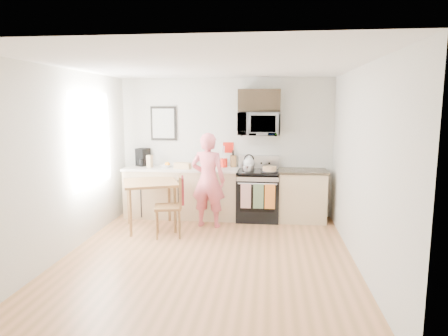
# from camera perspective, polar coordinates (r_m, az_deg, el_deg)

# --- Properties ---
(floor) EXTENTS (4.60, 4.60, 0.00)m
(floor) POSITION_cam_1_polar(r_m,az_deg,el_deg) (5.68, -2.36, -12.65)
(floor) COLOR #9C6A3C
(floor) RESTS_ON ground
(back_wall) EXTENTS (4.00, 0.04, 2.60)m
(back_wall) POSITION_cam_1_polar(r_m,az_deg,el_deg) (7.61, 0.26, 2.96)
(back_wall) COLOR beige
(back_wall) RESTS_ON floor
(front_wall) EXTENTS (4.00, 0.04, 2.60)m
(front_wall) POSITION_cam_1_polar(r_m,az_deg,el_deg) (3.14, -9.05, -5.75)
(front_wall) COLOR beige
(front_wall) RESTS_ON floor
(left_wall) EXTENTS (0.04, 4.60, 2.60)m
(left_wall) POSITION_cam_1_polar(r_m,az_deg,el_deg) (5.99, -21.70, 0.72)
(left_wall) COLOR beige
(left_wall) RESTS_ON floor
(right_wall) EXTENTS (0.04, 4.60, 2.60)m
(right_wall) POSITION_cam_1_polar(r_m,az_deg,el_deg) (5.41, 18.98, 0.04)
(right_wall) COLOR beige
(right_wall) RESTS_ON floor
(ceiling) EXTENTS (4.00, 4.60, 0.04)m
(ceiling) POSITION_cam_1_polar(r_m,az_deg,el_deg) (5.31, -2.54, 14.43)
(ceiling) COLOR white
(ceiling) RESTS_ON back_wall
(window) EXTENTS (0.06, 1.40, 1.50)m
(window) POSITION_cam_1_polar(r_m,az_deg,el_deg) (6.66, -18.31, 3.82)
(window) COLOR white
(window) RESTS_ON left_wall
(cabinet_left) EXTENTS (2.10, 0.60, 0.90)m
(cabinet_left) POSITION_cam_1_polar(r_m,az_deg,el_deg) (7.58, -6.03, -3.62)
(cabinet_left) COLOR #D4B288
(cabinet_left) RESTS_ON floor
(countertop_left) EXTENTS (2.14, 0.64, 0.04)m
(countertop_left) POSITION_cam_1_polar(r_m,az_deg,el_deg) (7.49, -6.09, -0.11)
(countertop_left) COLOR beige
(countertop_left) RESTS_ON cabinet_left
(cabinet_right) EXTENTS (0.84, 0.60, 0.90)m
(cabinet_right) POSITION_cam_1_polar(r_m,az_deg,el_deg) (7.43, 11.05, -4.00)
(cabinet_right) COLOR #D4B288
(cabinet_right) RESTS_ON floor
(countertop_right) EXTENTS (0.88, 0.64, 0.04)m
(countertop_right) POSITION_cam_1_polar(r_m,az_deg,el_deg) (7.34, 11.16, -0.42)
(countertop_right) COLOR black
(countertop_right) RESTS_ON cabinet_right
(range) EXTENTS (0.76, 0.70, 1.16)m
(range) POSITION_cam_1_polar(r_m,az_deg,el_deg) (7.39, 4.85, -4.04)
(range) COLOR black
(range) RESTS_ON floor
(microwave) EXTENTS (0.76, 0.51, 0.42)m
(microwave) POSITION_cam_1_polar(r_m,az_deg,el_deg) (7.31, 5.01, 6.30)
(microwave) COLOR #B2B2B7
(microwave) RESTS_ON back_wall
(upper_cabinet) EXTENTS (0.76, 0.35, 0.40)m
(upper_cabinet) POSITION_cam_1_polar(r_m,az_deg,el_deg) (7.35, 5.07, 9.59)
(upper_cabinet) COLOR black
(upper_cabinet) RESTS_ON back_wall
(wall_art) EXTENTS (0.50, 0.04, 0.65)m
(wall_art) POSITION_cam_1_polar(r_m,az_deg,el_deg) (7.77, -8.64, 6.32)
(wall_art) COLOR black
(wall_art) RESTS_ON back_wall
(wall_trivet) EXTENTS (0.20, 0.02, 0.20)m
(wall_trivet) POSITION_cam_1_polar(r_m,az_deg,el_deg) (7.59, 0.62, 2.95)
(wall_trivet) COLOR #B4190F
(wall_trivet) RESTS_ON back_wall
(person) EXTENTS (0.65, 0.47, 1.64)m
(person) POSITION_cam_1_polar(r_m,az_deg,el_deg) (6.87, -2.28, -1.74)
(person) COLOR #C7363F
(person) RESTS_ON floor
(dining_table) EXTENTS (0.98, 0.98, 0.82)m
(dining_table) POSITION_cam_1_polar(r_m,az_deg,el_deg) (6.89, -10.47, -2.67)
(dining_table) COLOR brown
(dining_table) RESTS_ON floor
(chair) EXTENTS (0.55, 0.51, 0.99)m
(chair) POSITION_cam_1_polar(r_m,az_deg,el_deg) (6.44, -6.79, -4.16)
(chair) COLOR brown
(chair) RESTS_ON floor
(knife_block) EXTENTS (0.13, 0.16, 0.22)m
(knife_block) POSITION_cam_1_polar(r_m,az_deg,el_deg) (7.54, 1.32, 0.99)
(knife_block) COLOR brown
(knife_block) RESTS_ON countertop_left
(utensil_crock) EXTENTS (0.13, 0.13, 0.40)m
(utensil_crock) POSITION_cam_1_polar(r_m,az_deg,el_deg) (7.49, -0.02, 1.34)
(utensil_crock) COLOR #B4190F
(utensil_crock) RESTS_ON countertop_left
(fruit_bowl) EXTENTS (0.25, 0.25, 0.10)m
(fruit_bowl) POSITION_cam_1_polar(r_m,az_deg,el_deg) (7.58, -8.27, 0.40)
(fruit_bowl) COLOR white
(fruit_bowl) RESTS_ON countertop_left
(milk_carton) EXTENTS (0.11, 0.11, 0.23)m
(milk_carton) POSITION_cam_1_polar(r_m,az_deg,el_deg) (7.61, -10.57, 0.95)
(milk_carton) COLOR tan
(milk_carton) RESTS_ON countertop_left
(coffee_maker) EXTENTS (0.27, 0.31, 0.34)m
(coffee_maker) POSITION_cam_1_polar(r_m,az_deg,el_deg) (7.82, -11.53, 1.46)
(coffee_maker) COLOR black
(coffee_maker) RESTS_ON countertop_left
(bread_bag) EXTENTS (0.32, 0.20, 0.11)m
(bread_bag) POSITION_cam_1_polar(r_m,az_deg,el_deg) (7.37, -5.93, 0.33)
(bread_bag) COLOR #DCB073
(bread_bag) RESTS_ON countertop_left
(cake) EXTENTS (0.29, 0.29, 0.10)m
(cake) POSITION_cam_1_polar(r_m,az_deg,el_deg) (7.10, 6.52, -0.19)
(cake) COLOR black
(cake) RESTS_ON range
(kettle) EXTENTS (0.21, 0.21, 0.27)m
(kettle) POSITION_cam_1_polar(r_m,az_deg,el_deg) (7.47, 3.58, 0.82)
(kettle) COLOR white
(kettle) RESTS_ON range
(pot) EXTENTS (0.20, 0.34, 0.10)m
(pot) POSITION_cam_1_polar(r_m,az_deg,el_deg) (7.20, 3.48, 0.01)
(pot) COLOR #B2B2B7
(pot) RESTS_ON range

